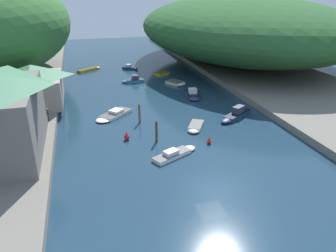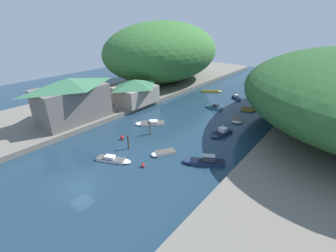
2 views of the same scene
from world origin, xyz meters
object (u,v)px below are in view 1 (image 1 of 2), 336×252
boat_white_cruiser (90,69)px  boat_red_skiff (235,115)px  boat_cabin_cruiser (193,95)px  boat_yellow_tender (163,73)px  boat_near_quay (177,83)px  person_by_boathouse (22,157)px  channel_buoy_near (127,137)px  boat_mid_channel (113,115)px  channel_buoy_far (209,141)px  boat_navy_launch (195,127)px  person_on_quay (48,113)px  boat_small_dinghy (176,153)px  boat_moored_right (131,68)px  boathouse_shed (33,84)px  boat_far_right_bank (133,80)px

boat_white_cruiser → boat_red_skiff: 37.86m
boat_cabin_cruiser → boat_yellow_tender: size_ratio=1.32×
boat_near_quay → boat_red_skiff: size_ratio=0.72×
person_by_boathouse → boat_red_skiff: bearing=-65.1°
boat_cabin_cruiser → boat_near_quay: bearing=-75.7°
boat_near_quay → channel_buoy_near: bearing=32.1°
boat_mid_channel → boat_red_skiff: boat_red_skiff is taller
boat_red_skiff → channel_buoy_far: size_ratio=7.42×
person_by_boathouse → channel_buoy_far: bearing=-77.4°
boat_navy_launch → person_by_boathouse: person_by_boathouse is taller
boat_near_quay → boat_yellow_tender: bearing=-113.5°
boat_navy_launch → person_on_quay: 18.62m
channel_buoy_near → boat_near_quay: bearing=59.4°
person_on_quay → boat_white_cruiser: bearing=-12.3°
channel_buoy_far → person_on_quay: (-17.88, 9.65, 1.63)m
boat_cabin_cruiser → boat_small_dinghy: 20.12m
boat_moored_right → boat_navy_launch: (2.70, -33.85, -0.13)m
boat_small_dinghy → channel_buoy_far: (4.51, 1.74, 0.06)m
boathouse_shed → boat_red_skiff: boathouse_shed is taller
boat_cabin_cruiser → channel_buoy_far: 17.00m
boat_far_right_bank → person_on_quay: 22.97m
boat_yellow_tender → person_on_quay: 30.85m
boat_navy_launch → boat_moored_right: bearing=-55.5°
boat_moored_right → boat_cabin_cruiser: size_ratio=0.69×
boat_near_quay → boat_yellow_tender: size_ratio=1.13×
boat_white_cruiser → person_by_boathouse: person_by_boathouse is taller
boat_cabin_cruiser → person_by_boathouse: 29.69m
channel_buoy_near → boat_yellow_tender: bearing=67.5°
boat_white_cruiser → boat_mid_channel: (1.63, -28.44, 0.01)m
boat_small_dinghy → boat_mid_channel: boat_small_dinghy is taller
boat_yellow_tender → boat_mid_channel: (-12.66, -20.89, -0.01)m
boat_small_dinghy → channel_buoy_far: same height
boat_white_cruiser → boat_mid_channel: 28.49m
person_on_quay → boat_far_right_bank: bearing=-37.1°
boat_far_right_bank → person_by_boathouse: person_by_boathouse is taller
boat_far_right_bank → person_by_boathouse: (-15.39, -29.70, 1.54)m
boat_cabin_cruiser → boat_mid_channel: 14.47m
boat_navy_launch → person_on_quay: size_ratio=2.49×
boat_cabin_cruiser → boat_far_right_bank: boat_far_right_bank is taller
channel_buoy_far → boat_navy_launch: bearing=91.2°
boat_cabin_cruiser → boat_navy_launch: size_ratio=1.21×
boat_near_quay → boat_red_skiff: (2.88, -18.15, 0.20)m
boat_white_cruiser → channel_buoy_far: bearing=-21.5°
boat_moored_right → boat_near_quay: size_ratio=0.80×
boat_near_quay → channel_buoy_far: (-3.49, -24.53, 0.06)m
boat_white_cruiser → boat_yellow_tender: bearing=24.8°
boat_navy_launch → channel_buoy_far: (0.09, -4.42, 0.09)m
boat_cabin_cruiser → boat_mid_channel: boat_cabin_cruiser is taller
boat_small_dinghy → person_by_boathouse: person_by_boathouse is taller
boat_navy_launch → boat_red_skiff: boat_red_skiff is taller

